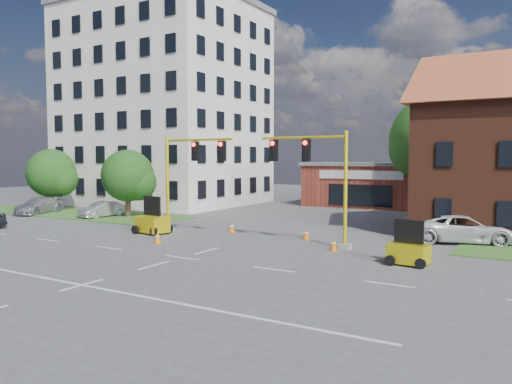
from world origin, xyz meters
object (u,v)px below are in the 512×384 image
signal_mast_west (188,172)px  trailer_west (152,223)px  signal_mast_east (316,174)px  pickup_white (464,229)px  trailer_east (408,251)px

signal_mast_west → trailer_west: bearing=-153.7°
signal_mast_east → pickup_white: size_ratio=1.08×
signal_mast_west → trailer_west: signal_mast_west is taller
pickup_white → trailer_west: bearing=94.2°
signal_mast_west → signal_mast_east: size_ratio=1.00×
signal_mast_west → pickup_white: 16.65m
signal_mast_west → signal_mast_east: bearing=0.0°
trailer_east → pickup_white: size_ratio=0.34×
trailer_west → trailer_east: 16.25m
signal_mast_east → pickup_white: 9.15m
signal_mast_west → trailer_west: size_ratio=2.73×
pickup_white → trailer_east: bearing=154.3°
signal_mast_east → trailer_east: bearing=-21.3°
signal_mast_west → pickup_white: signal_mast_west is taller
trailer_west → trailer_east: size_ratio=1.17×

